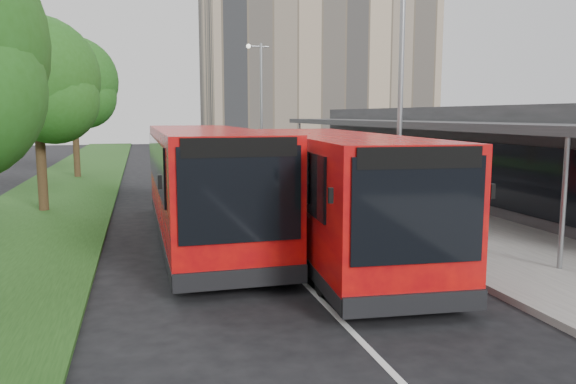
# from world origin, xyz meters

# --- Properties ---
(ground) EXTENTS (120.00, 120.00, 0.00)m
(ground) POSITION_xyz_m (0.00, 0.00, 0.00)
(ground) COLOR black
(ground) RESTS_ON ground
(pavement) EXTENTS (5.00, 80.00, 0.15)m
(pavement) POSITION_xyz_m (6.00, 20.00, 0.07)
(pavement) COLOR slate
(pavement) RESTS_ON ground
(grass_verge) EXTENTS (5.00, 80.00, 0.10)m
(grass_verge) POSITION_xyz_m (-7.00, 20.00, 0.05)
(grass_verge) COLOR #1C3F14
(grass_verge) RESTS_ON ground
(lane_centre_line) EXTENTS (0.12, 70.00, 0.01)m
(lane_centre_line) POSITION_xyz_m (0.00, 15.00, 0.01)
(lane_centre_line) COLOR silver
(lane_centre_line) RESTS_ON ground
(kerb_dashes) EXTENTS (0.12, 56.00, 0.01)m
(kerb_dashes) POSITION_xyz_m (3.30, 19.00, 0.01)
(kerb_dashes) COLOR silver
(kerb_dashes) RESTS_ON ground
(office_block) EXTENTS (22.00, 12.00, 18.00)m
(office_block) POSITION_xyz_m (14.00, 42.00, 9.00)
(office_block) COLOR tan
(office_block) RESTS_ON ground
(station_building) EXTENTS (7.70, 26.00, 4.00)m
(station_building) POSITION_xyz_m (10.86, 8.00, 2.04)
(station_building) COLOR #2A2A2C
(station_building) RESTS_ON ground
(tree_mid) EXTENTS (4.56, 4.56, 7.30)m
(tree_mid) POSITION_xyz_m (-7.01, 9.05, 4.71)
(tree_mid) COLOR #352515
(tree_mid) RESTS_ON ground
(tree_far) EXTENTS (5.04, 5.04, 8.11)m
(tree_far) POSITION_xyz_m (-7.01, 21.05, 5.24)
(tree_far) COLOR #352515
(tree_far) RESTS_ON ground
(lamp_post_near) EXTENTS (1.44, 0.28, 8.00)m
(lamp_post_near) POSITION_xyz_m (4.12, 2.00, 4.72)
(lamp_post_near) COLOR gray
(lamp_post_near) RESTS_ON pavement
(lamp_post_far) EXTENTS (1.44, 0.28, 8.00)m
(lamp_post_far) POSITION_xyz_m (4.12, 22.00, 4.72)
(lamp_post_far) COLOR gray
(lamp_post_far) RESTS_ON pavement
(bus_main) EXTENTS (3.68, 11.37, 3.17)m
(bus_main) POSITION_xyz_m (1.57, 0.45, 1.63)
(bus_main) COLOR red
(bus_main) RESTS_ON ground
(bus_second) EXTENTS (3.13, 11.58, 3.27)m
(bus_second) POSITION_xyz_m (-1.59, 2.85, 1.67)
(bus_second) COLOR red
(bus_second) RESTS_ON ground
(litter_bin) EXTENTS (0.55, 0.55, 0.83)m
(litter_bin) POSITION_xyz_m (6.04, 11.08, 0.57)
(litter_bin) COLOR #3C2418
(litter_bin) RESTS_ON pavement
(bollard) EXTENTS (0.21, 0.21, 1.05)m
(bollard) POSITION_xyz_m (5.15, 17.26, 0.67)
(bollard) COLOR yellow
(bollard) RESTS_ON pavement
(car_near) EXTENTS (1.43, 3.12, 1.04)m
(car_near) POSITION_xyz_m (1.61, 37.74, 0.52)
(car_near) COLOR #580C18
(car_near) RESTS_ON ground
(car_far) EXTENTS (1.66, 3.64, 1.16)m
(car_far) POSITION_xyz_m (-1.09, 44.44, 0.58)
(car_far) COLOR navy
(car_far) RESTS_ON ground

